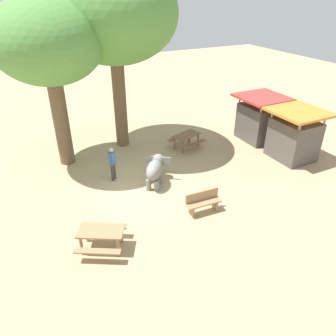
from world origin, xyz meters
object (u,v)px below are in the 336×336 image
at_px(market_stall_orange, 294,137).
at_px(picnic_table_near, 186,138).
at_px(shade_tree_main, 48,43).
at_px(elephant, 155,169).
at_px(market_stall_red, 259,120).
at_px(picnic_table_far, 101,235).
at_px(person_handler, 112,161).
at_px(shade_tree_secondary, 113,14).
at_px(wooden_bench, 203,201).

bearing_deg(market_stall_orange, picnic_table_near, -128.68).
bearing_deg(shade_tree_main, elephant, 38.43).
distance_m(elephant, shade_tree_main, 6.98).
xyz_separation_m(elephant, market_stall_red, (-1.84, 7.31, 0.37)).
bearing_deg(picnic_table_near, market_stall_red, -29.12).
height_order(picnic_table_far, market_stall_red, market_stall_red).
height_order(person_handler, shade_tree_secondary, shade_tree_secondary).
xyz_separation_m(shade_tree_secondary, picnic_table_far, (7.55, -3.42, -6.02)).
bearing_deg(market_stall_red, picnic_table_near, -100.66).
height_order(shade_tree_main, picnic_table_far, shade_tree_main).
distance_m(shade_tree_main, wooden_bench, 9.23).
distance_m(market_stall_red, market_stall_orange, 2.60).
bearing_deg(shade_tree_secondary, market_stall_red, 68.69).
bearing_deg(person_handler, picnic_table_far, -70.20).
bearing_deg(market_stall_orange, picnic_table_far, -78.55).
xyz_separation_m(shade_tree_main, picnic_table_near, (1.25, 6.15, -5.09)).
relative_size(person_handler, wooden_bench, 1.14).
distance_m(picnic_table_near, picnic_table_far, 8.45).
relative_size(wooden_bench, market_stall_red, 0.56).
bearing_deg(picnic_table_far, shade_tree_main, -62.50).
distance_m(elephant, shade_tree_secondary, 7.46).
bearing_deg(person_handler, market_stall_red, 47.03).
distance_m(picnic_table_far, market_stall_red, 11.64).
distance_m(picnic_table_near, market_stall_red, 4.36).
bearing_deg(picnic_table_far, elephant, -109.25).
relative_size(shade_tree_main, picnic_table_near, 4.02).
bearing_deg(wooden_bench, person_handler, -55.59).
bearing_deg(elephant, picnic_table_near, -11.53).
relative_size(shade_tree_main, market_stall_red, 3.02).
relative_size(picnic_table_far, market_stall_orange, 0.81).
height_order(shade_tree_main, picnic_table_near, shade_tree_main).
relative_size(shade_tree_secondary, market_stall_orange, 3.55).
xyz_separation_m(picnic_table_near, market_stall_orange, (3.40, 4.25, 0.55)).
bearing_deg(wooden_bench, shade_tree_main, -56.30).
relative_size(picnic_table_near, market_stall_red, 0.75).
xyz_separation_m(person_handler, picnic_table_near, (-1.44, 4.62, -0.36)).
height_order(shade_tree_secondary, picnic_table_near, shade_tree_secondary).
bearing_deg(wooden_bench, market_stall_orange, -160.64).
bearing_deg(elephant, person_handler, 90.11).
height_order(person_handler, shade_tree_main, shade_tree_main).
height_order(shade_tree_main, wooden_bench, shade_tree_main).
relative_size(market_stall_red, market_stall_orange, 1.00).
distance_m(person_handler, picnic_table_far, 4.48).
relative_size(person_handler, picnic_table_far, 0.80).
xyz_separation_m(market_stall_red, market_stall_orange, (2.60, 0.00, 0.00)).
bearing_deg(person_handler, shade_tree_secondary, 107.00).
height_order(person_handler, market_stall_orange, market_stall_orange).
xyz_separation_m(shade_tree_main, market_stall_red, (2.05, 10.39, -4.54)).
relative_size(elephant, wooden_bench, 1.16).
bearing_deg(elephant, shade_tree_main, 76.19).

